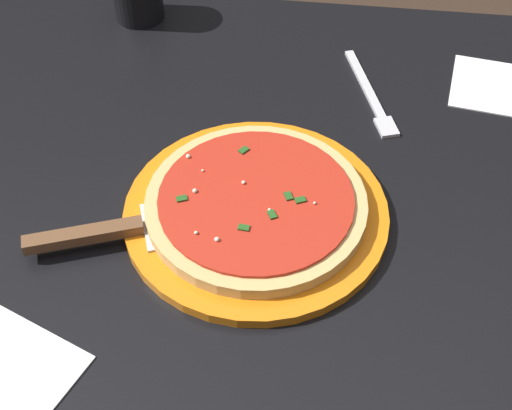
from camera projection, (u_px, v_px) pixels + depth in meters
restaurant_table at (235, 261)px, 0.95m from camera, size 0.85×0.94×0.73m
serving_plate at (256, 213)px, 0.81m from camera, size 0.30×0.30×0.01m
pizza at (256, 203)px, 0.80m from camera, size 0.25×0.25×0.02m
pizza_server at (121, 230)px, 0.78m from camera, size 0.12×0.22×0.01m
napkin_loose_left at (498, 87)px, 0.98m from camera, size 0.14×0.14×0.00m
fork at (371, 97)px, 0.96m from camera, size 0.18×0.08×0.00m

